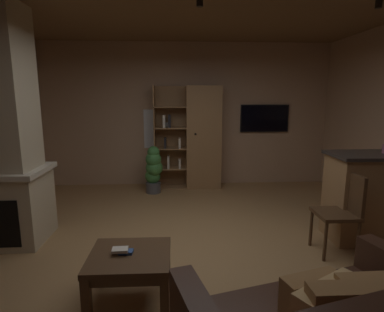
{
  "coord_description": "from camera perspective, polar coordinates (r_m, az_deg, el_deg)",
  "views": [
    {
      "loc": [
        -0.19,
        -3.28,
        1.75
      ],
      "look_at": [
        0.0,
        0.4,
        1.05
      ],
      "focal_mm": 29.3,
      "sensor_mm": 36.0,
      "label": 1
    }
  ],
  "objects": [
    {
      "name": "potted_floor_plant",
      "position": [
        5.77,
        -7.02,
        -2.35
      ],
      "size": [
        0.33,
        0.35,
        0.88
      ],
      "color": "#4C4C51",
      "rests_on": "ground"
    },
    {
      "name": "bookshelf_cabinet",
      "position": [
        6.03,
        1.21,
        3.28
      ],
      "size": [
        1.27,
        0.41,
        1.95
      ],
      "color": "#997047",
      "rests_on": "ground"
    },
    {
      "name": "track_light_spot_2",
      "position": [
        4.12,
        30.85,
        22.7
      ],
      "size": [
        0.07,
        0.07,
        0.09
      ],
      "primitive_type": "cylinder",
      "color": "black"
    },
    {
      "name": "track_light_spot_1",
      "position": [
        3.57,
        1.44,
        26.24
      ],
      "size": [
        0.07,
        0.07,
        0.09
      ],
      "primitive_type": "cylinder",
      "color": "black"
    },
    {
      "name": "coffee_table",
      "position": [
        2.89,
        -11.22,
        -18.56
      ],
      "size": [
        0.69,
        0.62,
        0.43
      ],
      "color": "#4C331E",
      "rests_on": "ground"
    },
    {
      "name": "dining_chair",
      "position": [
        3.91,
        25.76,
        -8.54
      ],
      "size": [
        0.42,
        0.42,
        0.92
      ],
      "color": "#4C331E",
      "rests_on": "ground"
    },
    {
      "name": "window_pane_back",
      "position": [
        6.24,
        -5.3,
        4.95
      ],
      "size": [
        0.75,
        0.01,
        0.76
      ],
      "primitive_type": "cube",
      "color": "white"
    },
    {
      "name": "table_book_1",
      "position": [
        2.84,
        -12.95,
        -16.3
      ],
      "size": [
        0.14,
        0.1,
        0.02
      ],
      "primitive_type": "cube",
      "rotation": [
        0.0,
        0.0,
        0.05
      ],
      "color": "beige",
      "rests_on": "coffee_table"
    },
    {
      "name": "wall_mounted_tv",
      "position": [
        6.43,
        13.04,
        6.7
      ],
      "size": [
        0.96,
        0.06,
        0.54
      ],
      "color": "black"
    },
    {
      "name": "wall_back",
      "position": [
        6.25,
        -1.2,
        7.41
      ],
      "size": [
        5.76,
        0.06,
        2.77
      ],
      "primitive_type": "cube",
      "color": "tan",
      "rests_on": "ground"
    },
    {
      "name": "floor",
      "position": [
        3.72,
        0.33,
        -17.44
      ],
      "size": [
        5.64,
        5.85,
        0.02
      ],
      "primitive_type": "cube",
      "color": "#A37A4C",
      "rests_on": "ground"
    },
    {
      "name": "table_book_0",
      "position": [
        2.86,
        -11.93,
        -16.69
      ],
      "size": [
        0.12,
        0.09,
        0.03
      ],
      "primitive_type": "cube",
      "rotation": [
        0.0,
        0.0,
        -0.06
      ],
      "color": "#2D4C8C",
      "rests_on": "coffee_table"
    }
  ]
}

